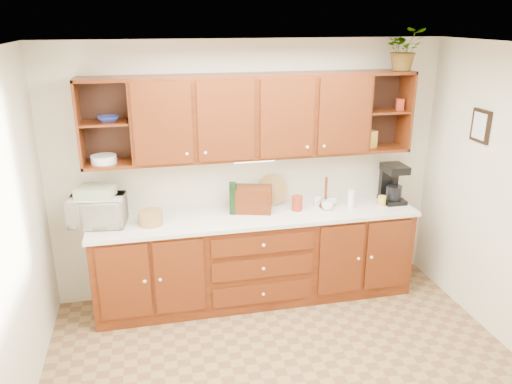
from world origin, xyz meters
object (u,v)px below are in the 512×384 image
microwave (97,211)px  potted_plant (405,49)px  coffee_maker (392,184)px  bread_box (253,199)px

microwave → potted_plant: (3.00, 0.02, 1.41)m
microwave → coffee_maker: bearing=7.5°
bread_box → microwave: bearing=-162.9°
coffee_maker → potted_plant: 1.36m
coffee_maker → microwave: bearing=-179.8°
bread_box → potted_plant: (1.50, -0.00, 1.43)m
microwave → coffee_maker: 2.98m
coffee_maker → potted_plant: potted_plant is taller
microwave → potted_plant: potted_plant is taller
microwave → bread_box: (1.50, 0.02, -0.01)m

